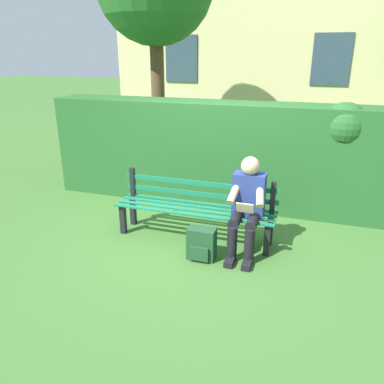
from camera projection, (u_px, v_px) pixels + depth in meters
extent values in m
plane|color=#3D6B2D|center=(194.00, 238.00, 4.93)|extent=(60.00, 60.00, 0.00)
cube|color=black|center=(267.00, 240.00, 4.44)|extent=(0.07, 0.07, 0.41)
cube|color=black|center=(123.00, 219.00, 5.00)|extent=(0.07, 0.07, 0.41)
cube|color=black|center=(270.00, 229.00, 4.71)|extent=(0.07, 0.07, 0.41)
cube|color=black|center=(133.00, 210.00, 5.27)|extent=(0.07, 0.07, 0.41)
cube|color=#197251|center=(199.00, 203.00, 4.96)|extent=(2.07, 0.06, 0.02)
cube|color=#197251|center=(196.00, 207.00, 4.84)|extent=(2.07, 0.06, 0.02)
cube|color=#197251|center=(193.00, 210.00, 4.72)|extent=(2.07, 0.06, 0.02)
cube|color=#197251|center=(189.00, 214.00, 4.60)|extent=(2.07, 0.06, 0.02)
cube|color=black|center=(273.00, 197.00, 4.60)|extent=(0.06, 0.06, 0.39)
cube|color=black|center=(133.00, 181.00, 5.16)|extent=(0.06, 0.06, 0.39)
cube|color=#197251|center=(199.00, 194.00, 4.90)|extent=(2.07, 0.02, 0.06)
cube|color=#197251|center=(199.00, 183.00, 4.85)|extent=(2.07, 0.02, 0.06)
cube|color=navy|center=(249.00, 194.00, 4.50)|extent=(0.38, 0.22, 0.52)
sphere|color=#D8AD8C|center=(250.00, 166.00, 4.36)|extent=(0.22, 0.22, 0.22)
cylinder|color=black|center=(253.00, 220.00, 4.37)|extent=(0.13, 0.42, 0.13)
cylinder|color=black|center=(236.00, 218.00, 4.43)|extent=(0.13, 0.42, 0.13)
cylinder|color=black|center=(249.00, 246.00, 4.27)|extent=(0.12, 0.12, 0.43)
cylinder|color=black|center=(232.00, 244.00, 4.33)|extent=(0.12, 0.12, 0.43)
cube|color=black|center=(247.00, 264.00, 4.26)|extent=(0.10, 0.24, 0.07)
cube|color=black|center=(230.00, 261.00, 4.32)|extent=(0.10, 0.24, 0.07)
cylinder|color=#D8AD8C|center=(260.00, 195.00, 4.32)|extent=(0.14, 0.32, 0.26)
cylinder|color=#D8AD8C|center=(235.00, 192.00, 4.40)|extent=(0.14, 0.32, 0.26)
cube|color=beige|center=(245.00, 208.00, 4.30)|extent=(0.20, 0.07, 0.13)
cube|color=#265B28|center=(225.00, 154.00, 5.87)|extent=(5.60, 0.70, 1.60)
sphere|color=#265B28|center=(344.00, 126.00, 5.09)|extent=(0.63, 0.63, 0.63)
sphere|color=#265B28|center=(144.00, 118.00, 6.18)|extent=(0.56, 0.56, 0.56)
cylinder|color=brown|center=(158.00, 95.00, 7.81)|extent=(0.28, 0.28, 2.91)
sphere|color=#2D702D|center=(136.00, 0.00, 7.63)|extent=(1.36, 1.36, 1.36)
cube|color=#334756|center=(331.00, 59.00, 9.00)|extent=(0.90, 0.04, 1.20)
cube|color=#334756|center=(181.00, 59.00, 10.12)|extent=(0.90, 0.04, 1.20)
cube|color=#1E4728|center=(202.00, 243.00, 4.38)|extent=(0.32, 0.19, 0.39)
cube|color=#1E4728|center=(199.00, 254.00, 4.31)|extent=(0.23, 0.04, 0.17)
cylinder|color=#1E4728|center=(212.00, 239.00, 4.44)|extent=(0.04, 0.04, 0.23)
cylinder|color=#1E4728|center=(197.00, 237.00, 4.50)|extent=(0.04, 0.04, 0.23)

